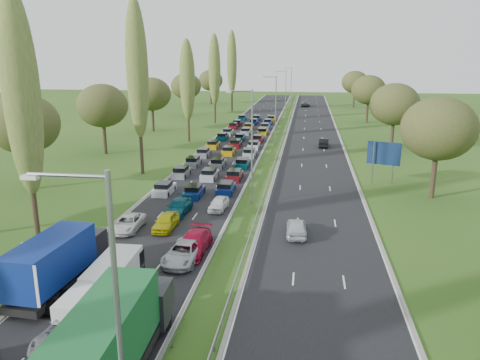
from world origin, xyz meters
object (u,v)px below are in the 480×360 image
at_px(white_van_rear, 115,275).
at_px(direction_sign, 384,155).
at_px(info_sign, 32,252).
at_px(near_car_2, 128,223).
at_px(white_van_front, 92,300).
at_px(blue_lorry, 59,261).

relative_size(white_van_rear, direction_sign, 1.09).
xyz_separation_m(white_van_rear, info_sign, (-7.27, 2.17, 0.20)).
relative_size(near_car_2, white_van_front, 0.91).
height_order(info_sign, direction_sign, direction_sign).
height_order(white_van_front, white_van_rear, white_van_rear).
relative_size(white_van_rear, info_sign, 2.70).
relative_size(near_car_2, direction_sign, 0.90).
distance_m(blue_lorry, direction_sign, 40.03).
height_order(blue_lorry, white_van_rear, blue_lorry).
xyz_separation_m(near_car_2, white_van_rear, (3.40, -10.93, 0.50)).
relative_size(info_sign, direction_sign, 0.40).
xyz_separation_m(blue_lorry, direction_sign, (25.26, 31.02, 1.55)).
relative_size(blue_lorry, info_sign, 4.40).
height_order(blue_lorry, info_sign, blue_lorry).
bearing_deg(near_car_2, direction_sign, 37.53).
relative_size(near_car_2, blue_lorry, 0.51).
relative_size(white_van_front, info_sign, 2.45).
bearing_deg(direction_sign, white_van_rear, -125.03).
bearing_deg(info_sign, near_car_2, 66.21).
bearing_deg(white_van_rear, blue_lorry, -177.11).
distance_m(blue_lorry, white_van_rear, 3.83).
distance_m(near_car_2, info_sign, 9.60).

